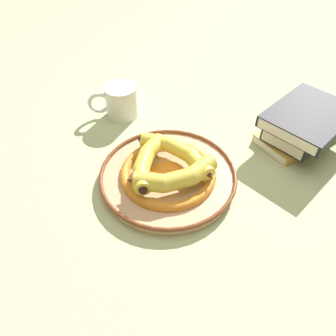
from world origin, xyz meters
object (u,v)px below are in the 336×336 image
Objects in this scene: decorative_bowl at (168,175)px; banana_a at (179,152)px; banana_b at (147,161)px; banana_c at (175,178)px; coffee_mug at (121,101)px; book_stack at (303,125)px.

decorative_bowl is 1.58× the size of banana_a.
banana_b is 1.03× the size of banana_c.
banana_b reaches higher than decorative_bowl.
coffee_mug is at bearing -149.23° from banana_b.
decorative_bowl is 0.06m from banana_c.
banana_c is (0.02, -0.04, 0.04)m from decorative_bowl.
book_stack is at bearing 120.13° from banana_b.
coffee_mug is at bearing 96.98° from banana_c.
banana_c reaches higher than banana_b.
banana_b is at bearing 99.53° from coffee_mug.
book_stack is (0.30, 0.19, 0.03)m from decorative_bowl.
banana_c is 0.69× the size of book_stack.
coffee_mug is at bearing 128.01° from decorative_bowl.
banana_a is 1.06× the size of banana_c.
coffee_mug reaches higher than decorative_bowl.
banana_a is 1.47× the size of coffee_mug.
decorative_bowl is 1.64× the size of banana_b.
banana_a and banana_b have the same top height.
decorative_bowl is 1.17× the size of book_stack.
banana_b is at bearing 178.65° from decorative_bowl.
decorative_bowl is at bearing 89.03° from banana_c.
banana_c is at bearing -7.12° from book_stack.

